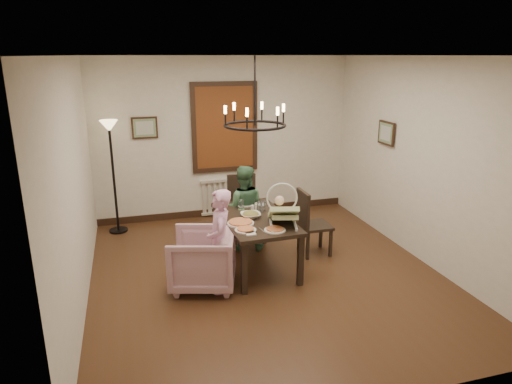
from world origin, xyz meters
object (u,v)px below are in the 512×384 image
baby_bouncer (283,211)px  floor_lamp (114,179)px  chair_right (315,222)px  armchair (202,259)px  dining_table (255,223)px  elderly_woman (220,250)px  chair_far (244,209)px  drinking_glass (263,206)px  seated_man (243,215)px

baby_bouncer → floor_lamp: size_ratio=0.32×
chair_right → armchair: size_ratio=1.22×
baby_bouncer → dining_table: bearing=138.1°
elderly_woman → floor_lamp: size_ratio=0.60×
chair_far → armchair: bearing=-120.3°
floor_lamp → drinking_glass: bearing=-40.1°
elderly_woman → seated_man: elderly_woman is taller
armchair → baby_bouncer: (1.05, -0.02, 0.54)m
chair_right → elderly_woman: bearing=114.5°
dining_table → chair_far: size_ratio=1.52×
chair_right → armchair: bearing=107.2°
baby_bouncer → drinking_glass: 0.60m
chair_right → elderly_woman: elderly_woman is taller
elderly_woman → dining_table: bearing=142.8°
drinking_glass → seated_man: bearing=110.5°
dining_table → seated_man: (-0.00, 0.62, -0.10)m
drinking_glass → armchair: bearing=-149.7°
chair_right → seated_man: 1.06m
drinking_glass → elderly_woman: bearing=-136.4°
armchair → seated_man: seated_man is taller
chair_right → baby_bouncer: bearing=128.9°
chair_far → baby_bouncer: baby_bouncer is taller
chair_far → armchair: chair_far is taller
armchair → baby_bouncer: 1.18m
elderly_woman → baby_bouncer: size_ratio=1.86×
chair_far → chair_right: 1.17m
baby_bouncer → floor_lamp: 3.07m
seated_man → drinking_glass: 0.54m
chair_far → floor_lamp: size_ratio=0.57×
elderly_woman → armchair: bearing=-119.6°
dining_table → chair_right: (0.95, 0.16, -0.14)m
chair_far → floor_lamp: bearing=158.0°
armchair → drinking_glass: (0.95, 0.56, 0.43)m
dining_table → armchair: bearing=-157.1°
dining_table → drinking_glass: drinking_glass is taller
dining_table → floor_lamp: floor_lamp is taller
dining_table → baby_bouncer: baby_bouncer is taller
elderly_woman → chair_right: bearing=125.0°
chair_far → drinking_glass: bearing=-81.5°
elderly_woman → baby_bouncer: (0.85, 0.14, 0.37)m
baby_bouncer → chair_far: bearing=111.7°
dining_table → floor_lamp: 2.62m
chair_right → elderly_woman: (-1.55, -0.70, 0.05)m
chair_far → drinking_glass: 0.82m
armchair → elderly_woman: (0.19, -0.17, 0.18)m
baby_bouncer → armchair: bearing=-166.6°
chair_far → elderly_woman: bearing=-111.4°
seated_man → drinking_glass: (0.16, -0.44, 0.26)m
dining_table → chair_far: 0.97m
armchair → baby_bouncer: size_ratio=1.38×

